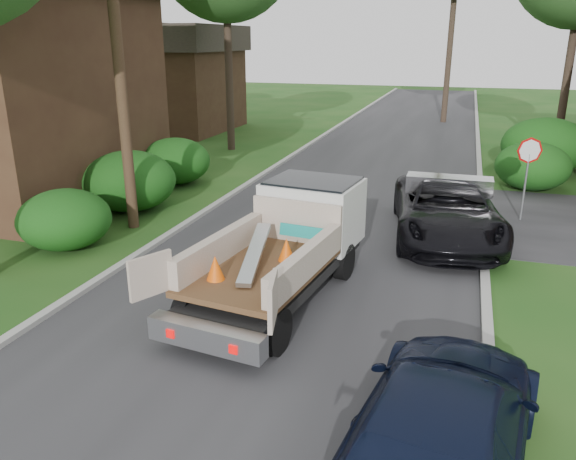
{
  "coord_description": "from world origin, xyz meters",
  "views": [
    {
      "loc": [
        3.33,
        -8.33,
        5.12
      ],
      "look_at": [
        -0.11,
        2.67,
        1.2
      ],
      "focal_mm": 35.0,
      "sensor_mm": 36.0,
      "label": 1
    }
  ],
  "objects_px": {
    "stop_sign": "(528,162)",
    "house_left_far": "(168,77)",
    "utility_pole": "(117,37)",
    "flatbed_truck": "(294,235)",
    "navy_suv": "(440,429)",
    "black_pickup": "(446,210)"
  },
  "relations": [
    {
      "from": "stop_sign",
      "to": "utility_pole",
      "type": "height_order",
      "value": "utility_pole"
    },
    {
      "from": "stop_sign",
      "to": "black_pickup",
      "type": "xyz_separation_m",
      "value": [
        -2.11,
        -2.32,
        -0.98
      ]
    },
    {
      "from": "black_pickup",
      "to": "navy_suv",
      "type": "height_order",
      "value": "black_pickup"
    },
    {
      "from": "navy_suv",
      "to": "house_left_far",
      "type": "bearing_deg",
      "value": -46.99
    },
    {
      "from": "house_left_far",
      "to": "stop_sign",
      "type": "bearing_deg",
      "value": -34.81
    },
    {
      "from": "flatbed_truck",
      "to": "black_pickup",
      "type": "distance_m",
      "value": 5.16
    },
    {
      "from": "stop_sign",
      "to": "black_pickup",
      "type": "height_order",
      "value": "stop_sign"
    },
    {
      "from": "black_pickup",
      "to": "navy_suv",
      "type": "distance_m",
      "value": 9.19
    },
    {
      "from": "house_left_far",
      "to": "navy_suv",
      "type": "distance_m",
      "value": 29.86
    },
    {
      "from": "stop_sign",
      "to": "utility_pole",
      "type": "distance_m",
      "value": 11.91
    },
    {
      "from": "stop_sign",
      "to": "house_left_far",
      "type": "distance_m",
      "value": 22.81
    },
    {
      "from": "flatbed_truck",
      "to": "house_left_far",
      "type": "bearing_deg",
      "value": 132.17
    },
    {
      "from": "house_left_far",
      "to": "navy_suv",
      "type": "height_order",
      "value": "house_left_far"
    },
    {
      "from": "stop_sign",
      "to": "navy_suv",
      "type": "xyz_separation_m",
      "value": [
        -1.8,
        -11.5,
        -1.05
      ]
    },
    {
      "from": "stop_sign",
      "to": "navy_suv",
      "type": "distance_m",
      "value": 11.69
    },
    {
      "from": "flatbed_truck",
      "to": "navy_suv",
      "type": "distance_m",
      "value": 6.04
    },
    {
      "from": "stop_sign",
      "to": "flatbed_truck",
      "type": "relative_size",
      "value": 0.42
    },
    {
      "from": "black_pickup",
      "to": "flatbed_truck",
      "type": "bearing_deg",
      "value": -134.07
    },
    {
      "from": "house_left_far",
      "to": "flatbed_truck",
      "type": "xyz_separation_m",
      "value": [
        13.57,
        -19.49,
        -1.89
      ]
    },
    {
      "from": "utility_pole",
      "to": "house_left_far",
      "type": "xyz_separation_m",
      "value": [
        -8.02,
        17.02,
        -2.12
      ]
    },
    {
      "from": "navy_suv",
      "to": "stop_sign",
      "type": "bearing_deg",
      "value": -90.47
    },
    {
      "from": "stop_sign",
      "to": "navy_suv",
      "type": "relative_size",
      "value": 0.49
    }
  ]
}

